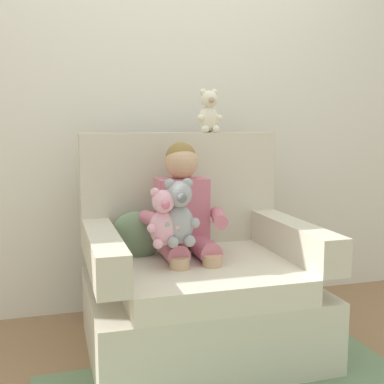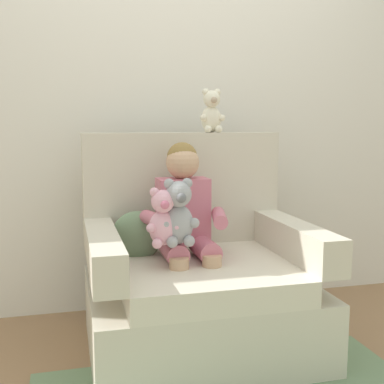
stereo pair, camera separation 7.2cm
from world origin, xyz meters
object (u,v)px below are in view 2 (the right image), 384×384
object	(u,v)px
plush_pink	(163,219)
armchair	(198,283)
plush_cream_on_backrest	(212,112)
seated_child	(186,216)
plush_grey	(178,214)
throw_pillow	(137,236)

from	to	relation	value
plush_pink	armchair	bearing A→B (deg)	40.56
armchair	plush_cream_on_backrest	bearing A→B (deg)	63.29
seated_child	plush_pink	world-z (taller)	seated_child
seated_child	plush_cream_on_backrest	distance (m)	0.65
plush_grey	plush_cream_on_backrest	bearing A→B (deg)	53.84
plush_grey	throw_pillow	size ratio (longest dim) A/B	1.21
armchair	plush_cream_on_backrest	distance (m)	0.95
plush_pink	plush_cream_on_backrest	size ratio (longest dim) A/B	1.12
throw_pillow	seated_child	bearing A→B (deg)	-22.63
plush_cream_on_backrest	throw_pillow	world-z (taller)	plush_cream_on_backrest
armchair	throw_pillow	distance (m)	0.39
armchair	plush_pink	world-z (taller)	armchair
armchair	seated_child	distance (m)	0.35
seated_child	plush_pink	bearing A→B (deg)	-132.70
plush_grey	plush_cream_on_backrest	size ratio (longest dim) A/B	1.28
throw_pillow	plush_cream_on_backrest	bearing A→B (deg)	24.84
armchair	plush_grey	xyz separation A→B (m)	(-0.13, -0.15, 0.39)
plush_grey	armchair	bearing A→B (deg)	43.37
seated_child	plush_grey	world-z (taller)	seated_child
seated_child	throw_pillow	distance (m)	0.28
throw_pillow	plush_grey	bearing A→B (deg)	-59.32
seated_child	plush_cream_on_backrest	world-z (taller)	plush_cream_on_backrest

